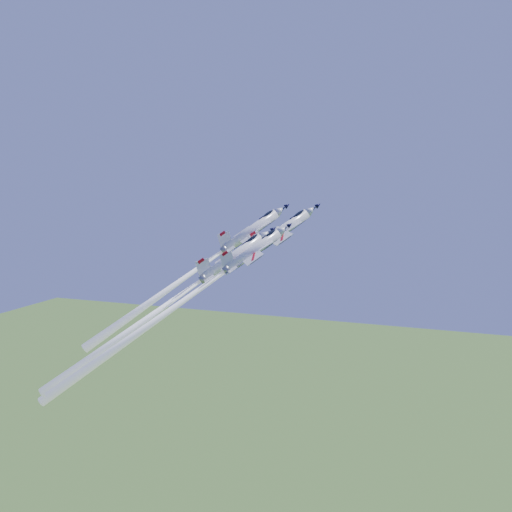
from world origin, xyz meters
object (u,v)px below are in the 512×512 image
(jet_left, at_px, (195,271))
(jet_slot, at_px, (168,304))
(jet_right, at_px, (179,303))
(jet_lead, at_px, (192,295))

(jet_left, distance_m, jet_slot, 12.67)
(jet_left, height_order, jet_right, jet_left)
(jet_lead, distance_m, jet_slot, 5.53)
(jet_left, distance_m, jet_right, 15.43)
(jet_right, bearing_deg, jet_lead, 153.11)
(jet_lead, relative_size, jet_left, 1.29)
(jet_lead, bearing_deg, jet_right, -26.89)
(jet_lead, height_order, jet_slot, jet_lead)
(jet_left, relative_size, jet_right, 0.95)
(jet_right, bearing_deg, jet_left, 159.93)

